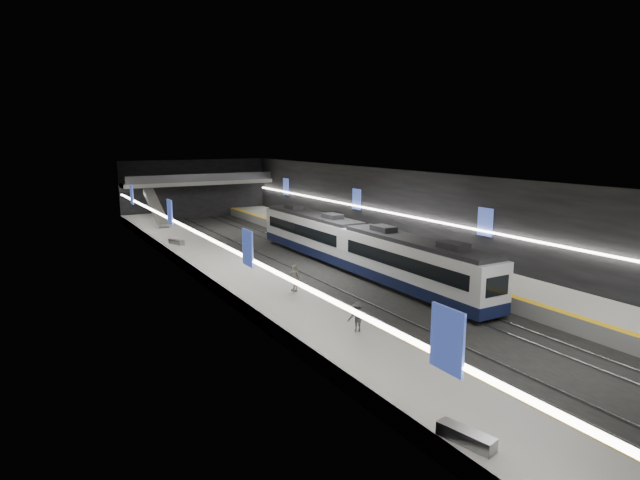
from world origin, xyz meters
TOP-DOWN VIEW (x-y plane):
  - ground at (0.00, 0.00)m, footprint 70.00×70.00m
  - ceiling at (0.00, 0.00)m, footprint 20.00×70.00m
  - wall_left at (-10.00, 0.00)m, footprint 0.04×70.00m
  - wall_right at (10.00, 0.00)m, footprint 0.04×70.00m
  - wall_back at (0.00, 35.00)m, footprint 20.00×0.04m
  - platform_left at (-7.50, 0.00)m, footprint 5.00×70.00m
  - tile_surface_left at (-7.50, 0.00)m, footprint 5.00×70.00m
  - tactile_strip_left at (-5.30, 0.00)m, footprint 0.60×70.00m
  - platform_right at (7.50, 0.00)m, footprint 5.00×70.00m
  - tile_surface_right at (7.50, 0.00)m, footprint 5.00×70.00m
  - tactile_strip_right at (5.30, 0.00)m, footprint 0.60×70.00m
  - rails at (-0.00, 0.00)m, footprint 6.52×70.00m
  - train at (2.50, -1.05)m, footprint 2.69×30.04m
  - ad_posters at (-0.00, 1.00)m, footprint 19.94×53.50m
  - cove_light_left at (-9.80, 0.00)m, footprint 0.25×68.60m
  - cove_light_right at (9.80, 0.00)m, footprint 0.25×68.60m
  - mezzanine_bridge at (0.00, 32.93)m, footprint 20.00×3.00m
  - escalator at (-7.50, 26.00)m, footprint 1.20×7.50m
  - bench_left_near at (-9.50, -25.65)m, footprint 1.01×2.09m
  - bench_left_far at (-8.79, 12.65)m, footprint 1.14×1.86m
  - bench_right_near at (8.66, -7.82)m, footprint 0.91×1.73m
  - bench_right_far at (9.50, 18.56)m, footprint 0.92×2.07m
  - passenger_right_a at (5.88, -1.15)m, footprint 0.43×0.63m
  - passenger_left_a at (-6.23, -6.86)m, footprint 0.54×1.06m
  - passenger_left_b at (-6.82, -15.20)m, footprint 1.20×0.95m

SIDE VIEW (x-z plane):
  - ground at x=0.00m, z-range 0.00..0.00m
  - rails at x=0.00m, z-range 0.00..0.12m
  - platform_left at x=-7.50m, z-range 0.00..1.00m
  - platform_right at x=7.50m, z-range 0.00..1.00m
  - tile_surface_left at x=-7.50m, z-range 1.00..1.02m
  - tile_surface_right at x=7.50m, z-range 1.00..1.02m
  - tactile_strip_left at x=-5.30m, z-range 1.01..1.03m
  - tactile_strip_right at x=5.30m, z-range 1.01..1.03m
  - bench_right_near at x=8.66m, z-range 1.00..1.41m
  - bench_left_far at x=-8.79m, z-range 1.00..1.44m
  - bench_right_far at x=9.50m, z-range 1.00..1.49m
  - bench_left_near at x=-9.50m, z-range 1.00..1.49m
  - passenger_left_b at x=-6.82m, z-range 1.00..2.62m
  - passenger_right_a at x=5.88m, z-range 1.00..2.70m
  - passenger_left_a at x=-6.23m, z-range 1.00..2.75m
  - train at x=2.50m, z-range 0.40..4.00m
  - escalator at x=-7.50m, z-range 0.94..4.86m
  - cove_light_left at x=-9.80m, z-range 3.74..3.86m
  - cove_light_right at x=9.80m, z-range 3.74..3.86m
  - wall_left at x=-10.00m, z-range 0.00..8.00m
  - wall_right at x=10.00m, z-range 0.00..8.00m
  - wall_back at x=0.00m, z-range 0.00..8.00m
  - ad_posters at x=0.00m, z-range 3.40..5.60m
  - mezzanine_bridge at x=0.00m, z-range 4.29..5.79m
  - ceiling at x=0.00m, z-range 7.98..8.02m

